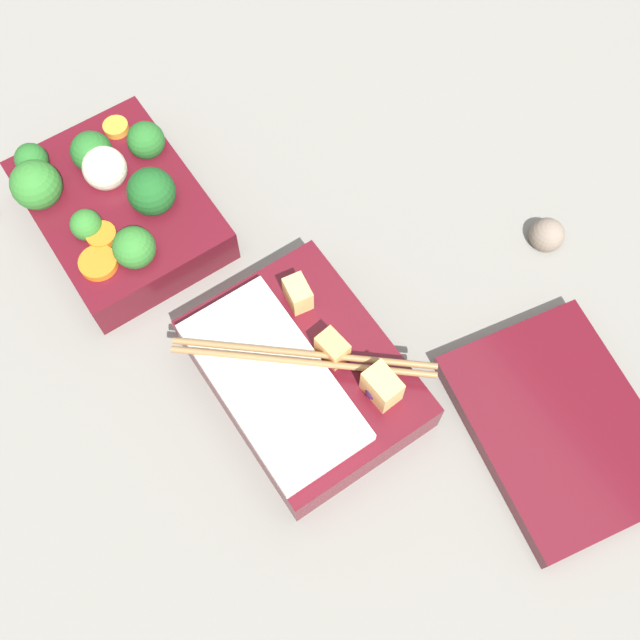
{
  "coord_description": "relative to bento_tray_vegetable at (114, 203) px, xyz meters",
  "views": [
    {
      "loc": [
        0.29,
        -0.08,
        0.57
      ],
      "look_at": [
        0.09,
        0.05,
        0.04
      ],
      "focal_mm": 42.0,
      "sensor_mm": 36.0,
      "label": 1
    }
  ],
  "objects": [
    {
      "name": "ground_plane",
      "position": [
        0.11,
        0.03,
        -0.03
      ],
      "size": [
        3.0,
        3.0,
        0.0
      ],
      "primitive_type": "plane",
      "color": "slate"
    },
    {
      "name": "bento_tray_vegetable",
      "position": [
        0.0,
        0.0,
        0.0
      ],
      "size": [
        0.18,
        0.14,
        0.07
      ],
      "color": "#510F19",
      "rests_on": "ground_plane"
    },
    {
      "name": "bento_tray_rice",
      "position": [
        0.22,
        0.05,
        -0.0
      ],
      "size": [
        0.18,
        0.16,
        0.07
      ],
      "color": "#510F19",
      "rests_on": "ground_plane"
    },
    {
      "name": "bento_lid",
      "position": [
        0.37,
        0.19,
        -0.02
      ],
      "size": [
        0.2,
        0.16,
        0.02
      ],
      "primitive_type": "cube",
      "rotation": [
        0.0,
        0.0,
        -0.18
      ],
      "color": "#510F19",
      "rests_on": "ground_plane"
    },
    {
      "name": "pebble_1",
      "position": [
        0.23,
        0.3,
        -0.02
      ],
      "size": [
        0.03,
        0.03,
        0.03
      ],
      "primitive_type": "sphere",
      "color": "#7A6B5B",
      "rests_on": "ground_plane"
    }
  ]
}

